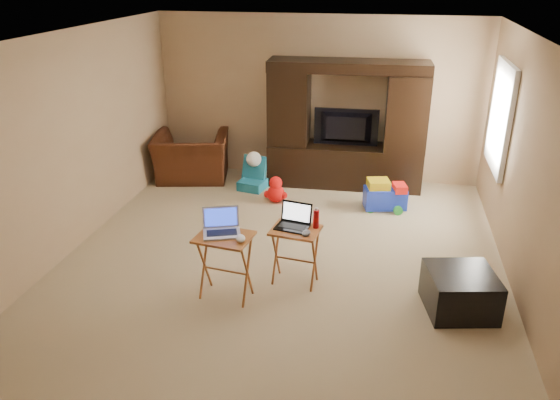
% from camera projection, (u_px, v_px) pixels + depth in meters
% --- Properties ---
extents(floor, '(5.50, 5.50, 0.00)m').
position_uv_depth(floor, '(283.00, 256.00, 6.42)').
color(floor, beige).
rests_on(floor, ground).
extents(ceiling, '(5.50, 5.50, 0.00)m').
position_uv_depth(ceiling, '(284.00, 36.00, 5.43)').
color(ceiling, silver).
rests_on(ceiling, ground).
extents(wall_back, '(5.00, 0.00, 5.00)m').
position_uv_depth(wall_back, '(318.00, 99.00, 8.40)').
color(wall_back, tan).
rests_on(wall_back, ground).
extents(wall_front, '(5.00, 0.00, 5.00)m').
position_uv_depth(wall_front, '(200.00, 291.00, 3.45)').
color(wall_front, tan).
rests_on(wall_front, ground).
extents(wall_left, '(0.00, 5.50, 5.50)m').
position_uv_depth(wall_left, '(74.00, 141.00, 6.38)').
color(wall_left, tan).
rests_on(wall_left, ground).
extents(wall_right, '(0.00, 5.50, 5.50)m').
position_uv_depth(wall_right, '(528.00, 171.00, 5.47)').
color(wall_right, tan).
rests_on(wall_right, ground).
extents(window_pane, '(0.00, 1.20, 1.20)m').
position_uv_depth(window_pane, '(502.00, 117.00, 6.81)').
color(window_pane, white).
rests_on(window_pane, ground).
extents(window_frame, '(0.06, 1.14, 1.34)m').
position_uv_depth(window_frame, '(500.00, 117.00, 6.81)').
color(window_frame, white).
rests_on(window_frame, ground).
extents(entertainment_center, '(2.34, 0.67, 1.90)m').
position_uv_depth(entertainment_center, '(346.00, 125.00, 8.13)').
color(entertainment_center, black).
rests_on(entertainment_center, floor).
extents(television, '(0.97, 0.15, 0.55)m').
position_uv_depth(television, '(346.00, 129.00, 8.11)').
color(television, black).
rests_on(television, entertainment_center).
extents(recliner, '(1.31, 1.20, 0.73)m').
position_uv_depth(recliner, '(192.00, 157.00, 8.59)').
color(recliner, '#401A0D').
rests_on(recliner, floor).
extents(child_rocker, '(0.45, 0.49, 0.49)m').
position_uv_depth(child_rocker, '(252.00, 174.00, 8.23)').
color(child_rocker, '#17637F').
rests_on(child_rocker, floor).
extents(plush_toy, '(0.35, 0.29, 0.39)m').
position_uv_depth(plush_toy, '(276.00, 189.00, 7.80)').
color(plush_toy, red).
rests_on(plush_toy, floor).
extents(push_toy, '(0.66, 0.54, 0.44)m').
position_uv_depth(push_toy, '(385.00, 194.00, 7.57)').
color(push_toy, '#1A34D3').
rests_on(push_toy, floor).
extents(ottoman, '(0.76, 0.76, 0.41)m').
position_uv_depth(ottoman, '(460.00, 292.00, 5.35)').
color(ottoman, black).
rests_on(ottoman, floor).
extents(tray_table_left, '(0.59, 0.50, 0.70)m').
position_uv_depth(tray_table_left, '(225.00, 267.00, 5.50)').
color(tray_table_left, '#A05926').
rests_on(tray_table_left, floor).
extents(tray_table_right, '(0.54, 0.45, 0.64)m').
position_uv_depth(tray_table_right, '(295.00, 256.00, 5.76)').
color(tray_table_right, '#A46027').
rests_on(tray_table_right, floor).
extents(laptop_left, '(0.44, 0.40, 0.24)m').
position_uv_depth(laptop_left, '(221.00, 223.00, 5.35)').
color(laptop_left, '#B2B2B7').
rests_on(laptop_left, tray_table_left).
extents(laptop_right, '(0.38, 0.33, 0.24)m').
position_uv_depth(laptop_right, '(292.00, 218.00, 5.61)').
color(laptop_right, black).
rests_on(laptop_right, tray_table_right).
extents(mouse_left, '(0.13, 0.16, 0.06)m').
position_uv_depth(mouse_left, '(241.00, 238.00, 5.25)').
color(mouse_left, silver).
rests_on(mouse_left, tray_table_left).
extents(mouse_right, '(0.10, 0.14, 0.05)m').
position_uv_depth(mouse_right, '(306.00, 233.00, 5.49)').
color(mouse_right, '#404045').
rests_on(mouse_right, tray_table_right).
extents(water_bottle, '(0.06, 0.06, 0.20)m').
position_uv_depth(water_bottle, '(316.00, 219.00, 5.63)').
color(water_bottle, '#B50B0E').
rests_on(water_bottle, tray_table_right).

